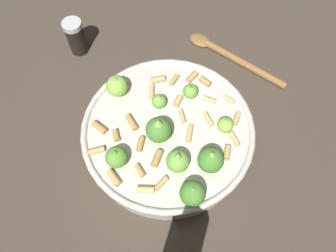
# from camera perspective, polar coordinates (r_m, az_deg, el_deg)

# --- Properties ---
(ground_plane) EXTENTS (2.40, 2.40, 0.00)m
(ground_plane) POSITION_cam_1_polar(r_m,az_deg,el_deg) (0.68, 0.00, -2.59)
(ground_plane) COLOR #42382D
(cooking_pan) EXTENTS (0.32, 0.32, 0.11)m
(cooking_pan) POSITION_cam_1_polar(r_m,az_deg,el_deg) (0.64, 0.01, -1.39)
(cooking_pan) COLOR beige
(cooking_pan) RESTS_ON ground
(pepper_shaker) EXTENTS (0.04, 0.04, 0.08)m
(pepper_shaker) POSITION_cam_1_polar(r_m,az_deg,el_deg) (0.80, -15.20, 14.26)
(pepper_shaker) COLOR black
(pepper_shaker) RESTS_ON ground
(wooden_spoon) EXTENTS (0.07, 0.25, 0.02)m
(wooden_spoon) POSITION_cam_1_polar(r_m,az_deg,el_deg) (0.80, 10.48, 11.42)
(wooden_spoon) COLOR olive
(wooden_spoon) RESTS_ON ground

